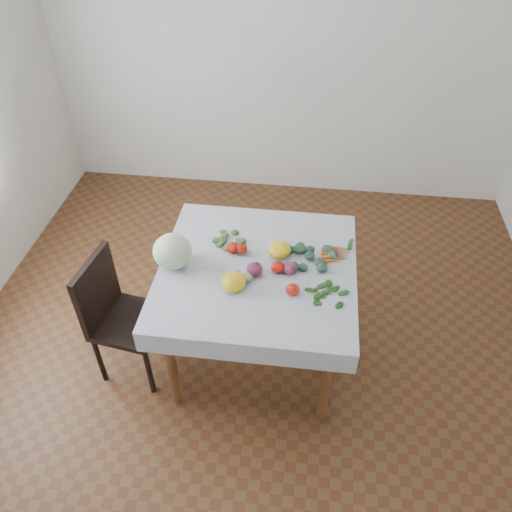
% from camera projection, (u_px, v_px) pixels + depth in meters
% --- Properties ---
extents(ground, '(4.00, 4.00, 0.00)m').
position_uv_depth(ground, '(257.00, 349.00, 3.36)').
color(ground, brown).
extents(back_wall, '(4.00, 0.04, 2.70)m').
position_uv_depth(back_wall, '(289.00, 42.00, 3.95)').
color(back_wall, white).
rests_on(back_wall, ground).
extents(table, '(1.00, 1.00, 0.75)m').
position_uv_depth(table, '(257.00, 280.00, 2.93)').
color(table, brown).
rests_on(table, ground).
extents(tablecloth, '(1.12, 1.12, 0.01)m').
position_uv_depth(tablecloth, '(257.00, 268.00, 2.86)').
color(tablecloth, white).
rests_on(tablecloth, table).
extents(chair, '(0.44, 0.44, 0.86)m').
position_uv_depth(chair, '(116.00, 311.00, 2.96)').
color(chair, black).
rests_on(chair, ground).
extents(cabbage, '(0.29, 0.29, 0.20)m').
position_uv_depth(cabbage, '(172.00, 251.00, 2.81)').
color(cabbage, silver).
rests_on(cabbage, tablecloth).
extents(tomato_a, '(0.08, 0.08, 0.07)m').
position_uv_depth(tomato_a, '(233.00, 248.00, 2.94)').
color(tomato_a, red).
rests_on(tomato_a, tablecloth).
extents(tomato_b, '(0.08, 0.08, 0.07)m').
position_uv_depth(tomato_b, '(278.00, 267.00, 2.81)').
color(tomato_b, red).
rests_on(tomato_b, tablecloth).
extents(tomato_c, '(0.10, 0.10, 0.06)m').
position_uv_depth(tomato_c, '(241.00, 248.00, 2.94)').
color(tomato_c, red).
rests_on(tomato_c, tablecloth).
extents(tomato_d, '(0.10, 0.10, 0.06)m').
position_uv_depth(tomato_d, '(293.00, 290.00, 2.68)').
color(tomato_d, red).
rests_on(tomato_d, tablecloth).
extents(heirloom_back, '(0.17, 0.17, 0.09)m').
position_uv_depth(heirloom_back, '(280.00, 250.00, 2.91)').
color(heirloom_back, yellow).
rests_on(heirloom_back, tablecloth).
extents(heirloom_front, '(0.16, 0.16, 0.09)m').
position_uv_depth(heirloom_front, '(234.00, 282.00, 2.70)').
color(heirloom_front, yellow).
rests_on(heirloom_front, tablecloth).
extents(onion_a, '(0.11, 0.11, 0.08)m').
position_uv_depth(onion_a, '(255.00, 269.00, 2.79)').
color(onion_a, '#5F1B3D').
rests_on(onion_a, tablecloth).
extents(onion_b, '(0.09, 0.09, 0.07)m').
position_uv_depth(onion_b, '(290.00, 269.00, 2.80)').
color(onion_b, '#5F1B3D').
rests_on(onion_b, tablecloth).
extents(tomatillo_cluster, '(0.12, 0.10, 0.05)m').
position_uv_depth(tomatillo_cluster, '(242.00, 279.00, 2.75)').
color(tomatillo_cluster, tan).
rests_on(tomatillo_cluster, tablecloth).
extents(carrot_bunch, '(0.17, 0.17, 0.03)m').
position_uv_depth(carrot_bunch, '(338.00, 254.00, 2.93)').
color(carrot_bunch, orange).
rests_on(carrot_bunch, tablecloth).
extents(kale_bunch, '(0.28, 0.27, 0.04)m').
position_uv_depth(kale_bunch, '(313.00, 257.00, 2.90)').
color(kale_bunch, '#315140').
rests_on(kale_bunch, tablecloth).
extents(basil_bunch, '(0.25, 0.17, 0.01)m').
position_uv_depth(basil_bunch, '(327.00, 295.00, 2.69)').
color(basil_bunch, '#255A1C').
rests_on(basil_bunch, tablecloth).
extents(dill_bunch, '(0.22, 0.15, 0.02)m').
position_uv_depth(dill_bunch, '(229.00, 240.00, 3.03)').
color(dill_bunch, '#3E7033').
rests_on(dill_bunch, tablecloth).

